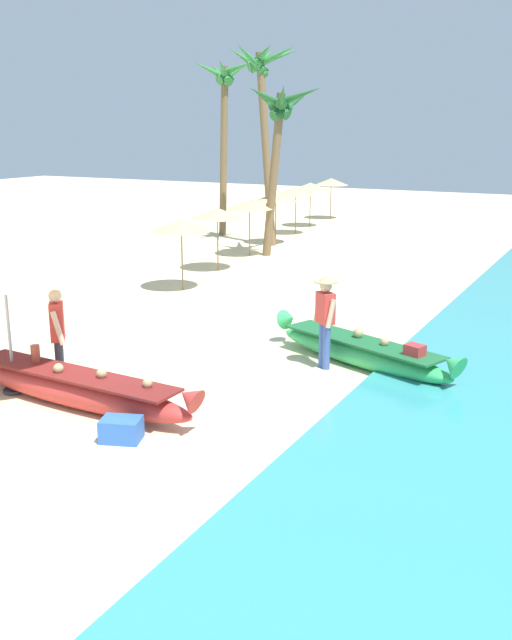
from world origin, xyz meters
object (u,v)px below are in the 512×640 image
palm_tree_tall_inland (263,82)px  palm_tree_leaning_seaward (225,98)px  cooler_box (121,430)px  boat_green_midground (362,352)px  person_tourist_customer (58,333)px  palm_tree_mid_cluster (280,118)px  person_vendor_hatted (325,315)px  boat_red_foreground (74,388)px  patio_umbrella_large (3,269)px

palm_tree_tall_inland → palm_tree_leaning_seaward: bearing=149.2°
cooler_box → boat_green_midground: bearing=48.4°
person_tourist_customer → palm_tree_leaning_seaward: palm_tree_leaning_seaward is taller
palm_tree_leaning_seaward → palm_tree_mid_cluster: size_ratio=1.21×
person_vendor_hatted → boat_red_foreground: bearing=-128.2°
palm_tree_mid_cluster → cooler_box: (4.54, -14.39, -4.38)m
person_vendor_hatted → palm_tree_leaning_seaward: 17.37m
boat_green_midground → palm_tree_leaning_seaward: size_ratio=0.60×
boat_green_midground → boat_red_foreground: bearing=-130.2°
person_tourist_customer → palm_tree_mid_cluster: bearing=99.9°
boat_green_midground → palm_tree_leaning_seaward: (-10.49, 13.16, 5.06)m
person_vendor_hatted → palm_tree_mid_cluster: bearing=120.0°
cooler_box → palm_tree_leaning_seaward: bearing=96.0°
person_vendor_hatted → palm_tree_tall_inland: (-7.53, 12.17, 4.77)m
boat_red_foreground → palm_tree_tall_inland: size_ratio=0.68×
palm_tree_tall_inland → palm_tree_mid_cluster: 2.91m
palm_tree_mid_cluster → person_vendor_hatted: bearing=-60.0°
palm_tree_tall_inland → palm_tree_leaning_seaward: palm_tree_tall_inland is taller
person_vendor_hatted → palm_tree_tall_inland: 15.08m
person_vendor_hatted → cooler_box: (-1.31, -4.25, -0.84)m
person_vendor_hatted → palm_tree_tall_inland: size_ratio=0.24×
boat_red_foreground → palm_tree_mid_cluster: palm_tree_mid_cluster is taller
boat_green_midground → patio_umbrella_large: patio_umbrella_large is taller
palm_tree_tall_inland → palm_tree_leaning_seaward: (-2.39, 1.42, -0.45)m
person_tourist_customer → patio_umbrella_large: size_ratio=0.74×
patio_umbrella_large → palm_tree_tall_inland: bearing=102.4°
person_vendor_hatted → palm_tree_mid_cluster: palm_tree_mid_cluster is taller
palm_tree_tall_inland → palm_tree_mid_cluster: size_ratio=1.26×
palm_tree_tall_inland → palm_tree_mid_cluster: (1.69, -2.03, -1.24)m
palm_tree_mid_cluster → palm_tree_tall_inland: bearing=129.8°
patio_umbrella_large → person_vendor_hatted: bearing=41.1°
person_vendor_hatted → palm_tree_leaning_seaward: size_ratio=0.26×
boat_green_midground → patio_umbrella_large: 6.38m
cooler_box → boat_red_foreground: bearing=134.6°
boat_red_foreground → palm_tree_tall_inland: 17.30m
boat_red_foreground → boat_green_midground: size_ratio=1.18×
boat_red_foreground → cooler_box: size_ratio=8.83×
person_vendor_hatted → cooler_box: bearing=-107.1°
patio_umbrella_large → cooler_box: (2.77, -0.70, -1.91)m
palm_tree_leaning_seaward → palm_tree_mid_cluster: 5.39m
person_vendor_hatted → boat_green_midground: bearing=36.6°
person_tourist_customer → palm_tree_tall_inland: size_ratio=0.24×
person_vendor_hatted → palm_tree_tall_inland: palm_tree_tall_inland is taller
person_vendor_hatted → patio_umbrella_large: patio_umbrella_large is taller
patio_umbrella_large → cooler_box: size_ratio=4.17×
patio_umbrella_large → palm_tree_leaning_seaward: bearing=108.8°
palm_tree_tall_inland → person_tourist_customer: bearing=-75.3°
boat_green_midground → palm_tree_mid_cluster: size_ratio=0.73×
person_tourist_customer → patio_umbrella_large: (-0.53, -0.55, 1.12)m
patio_umbrella_large → palm_tree_mid_cluster: palm_tree_mid_cluster is taller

